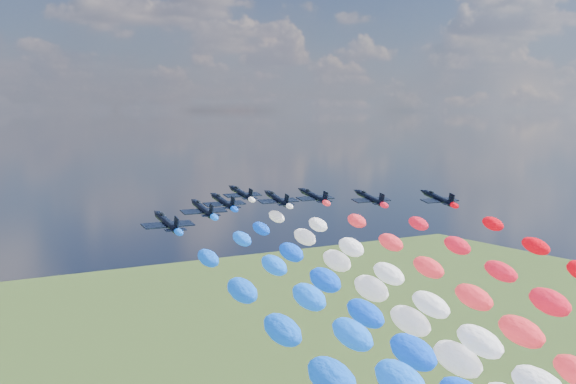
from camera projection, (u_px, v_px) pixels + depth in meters
jet_0 at (167, 222)px, 115.05m from camera, size 8.00×10.85×4.39m
jet_1 at (203, 209)px, 130.69m from camera, size 8.30×11.06×4.39m
jet_2 at (223, 202)px, 140.99m from camera, size 7.89×10.77×4.39m
jet_3 at (277, 199)px, 145.49m from camera, size 8.18×10.97×4.39m
jet_4 at (241, 193)px, 155.60m from camera, size 8.10×10.92×4.39m
jet_5 at (314, 196)px, 150.12m from camera, size 8.42×11.14×4.39m
jet_6 at (370, 198)px, 146.99m from camera, size 7.92×10.79×4.39m
jet_7 at (438, 198)px, 146.55m from camera, size 7.97×10.82×4.39m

